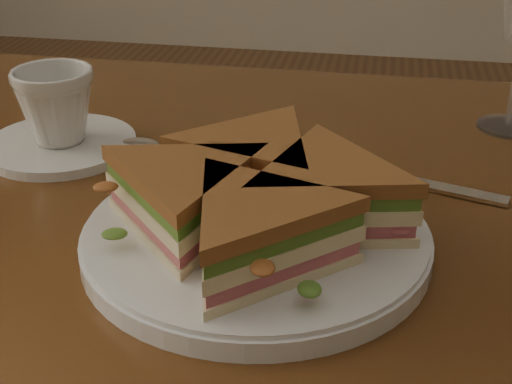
% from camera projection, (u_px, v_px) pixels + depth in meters
% --- Properties ---
extents(table, '(1.20, 0.80, 0.75)m').
position_uv_depth(table, '(267.00, 308.00, 0.66)').
color(table, '#3B200D').
rests_on(table, ground).
extents(plate, '(0.27, 0.27, 0.02)m').
position_uv_depth(plate, '(256.00, 239.00, 0.56)').
color(plate, silver).
rests_on(plate, table).
extents(sandwich_wedges, '(0.29, 0.29, 0.06)m').
position_uv_depth(sandwich_wedges, '(256.00, 198.00, 0.55)').
color(sandwich_wedges, beige).
rests_on(sandwich_wedges, plate).
extents(crisps_mound, '(0.09, 0.09, 0.05)m').
position_uv_depth(crisps_mound, '(256.00, 202.00, 0.55)').
color(crisps_mound, '#CA5619').
rests_on(crisps_mound, plate).
extents(spoon, '(0.18, 0.03, 0.01)m').
position_uv_depth(spoon, '(158.00, 148.00, 0.73)').
color(spoon, silver).
rests_on(spoon, table).
extents(knife, '(0.21, 0.07, 0.00)m').
position_uv_depth(knife, '(384.00, 177.00, 0.67)').
color(knife, silver).
rests_on(knife, table).
extents(saucer, '(0.15, 0.15, 0.01)m').
position_uv_depth(saucer, '(61.00, 145.00, 0.73)').
color(saucer, silver).
rests_on(saucer, table).
extents(coffee_cup, '(0.10, 0.10, 0.08)m').
position_uv_depth(coffee_cup, '(56.00, 106.00, 0.71)').
color(coffee_cup, silver).
rests_on(coffee_cup, saucer).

